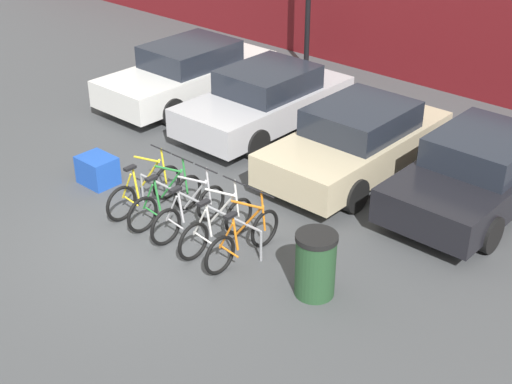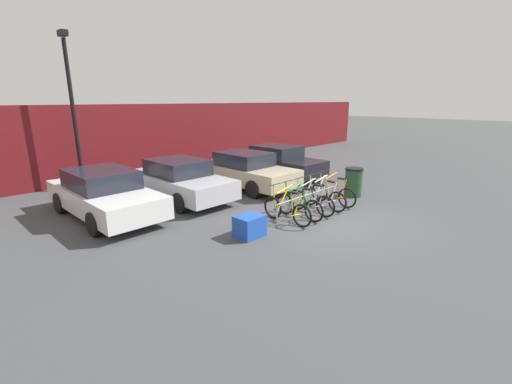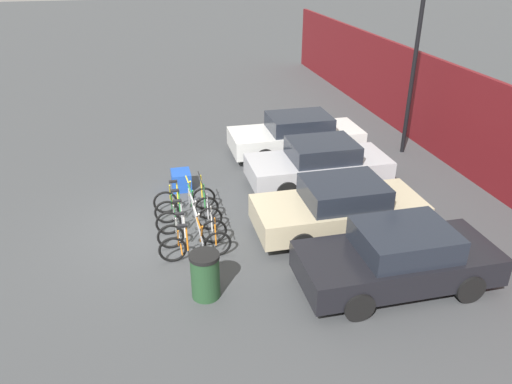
% 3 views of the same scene
% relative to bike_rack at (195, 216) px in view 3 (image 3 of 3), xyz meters
% --- Properties ---
extents(ground_plane, '(120.00, 120.00, 0.00)m').
position_rel_bike_rack_xyz_m(ground_plane, '(-0.32, -0.68, -0.47)').
color(ground_plane, '#424447').
extents(hoarding_wall, '(36.00, 0.16, 3.18)m').
position_rel_bike_rack_xyz_m(hoarding_wall, '(-0.32, 8.82, 1.12)').
color(hoarding_wall, maroon).
rests_on(hoarding_wall, ground).
extents(bike_rack, '(2.94, 0.04, 0.57)m').
position_rel_bike_rack_xyz_m(bike_rack, '(0.00, 0.00, 0.00)').
color(bike_rack, gray).
rests_on(bike_rack, ground).
extents(bicycle_yellow, '(0.68, 1.71, 1.05)m').
position_rel_bike_rack_xyz_m(bicycle_yellow, '(-1.20, -0.15, -0.10)').
color(bicycle_yellow, black).
rests_on(bicycle_yellow, ground).
extents(bicycle_green, '(0.68, 1.71, 1.05)m').
position_rel_bike_rack_xyz_m(bicycle_green, '(-0.64, -0.15, -0.10)').
color(bicycle_green, black).
rests_on(bicycle_green, ground).
extents(bicycle_silver, '(0.68, 1.71, 1.05)m').
position_rel_bike_rack_xyz_m(bicycle_silver, '(-0.05, -0.15, -0.10)').
color(bicycle_silver, black).
rests_on(bicycle_silver, ground).
extents(bicycle_white, '(0.68, 1.71, 1.05)m').
position_rel_bike_rack_xyz_m(bicycle_white, '(0.61, -0.15, -0.10)').
color(bicycle_white, black).
rests_on(bicycle_white, ground).
extents(bicycle_orange, '(0.68, 1.71, 1.05)m').
position_rel_bike_rack_xyz_m(bicycle_orange, '(1.20, -0.15, -0.10)').
color(bicycle_orange, black).
rests_on(bicycle_orange, ground).
extents(car_white, '(1.91, 4.53, 1.40)m').
position_rel_bike_rack_xyz_m(car_white, '(-4.52, 4.08, 0.22)').
color(car_white, silver).
rests_on(car_white, ground).
extents(car_silver, '(1.91, 4.22, 1.40)m').
position_rel_bike_rack_xyz_m(car_silver, '(-1.95, 3.99, 0.22)').
color(car_silver, '#B7B7BC').
rests_on(car_silver, ground).
extents(car_beige, '(1.91, 4.25, 1.40)m').
position_rel_bike_rack_xyz_m(car_beige, '(0.79, 3.56, 0.22)').
color(car_beige, '#C1B28E').
rests_on(car_beige, ground).
extents(car_black, '(1.91, 4.23, 1.40)m').
position_rel_bike_rack_xyz_m(car_black, '(3.17, 3.94, 0.22)').
color(car_black, black).
rests_on(car_black, ground).
extents(lamp_post, '(0.24, 0.44, 5.69)m').
position_rel_bike_rack_xyz_m(lamp_post, '(-3.82, 7.83, 2.72)').
color(lamp_post, black).
rests_on(lamp_post, ground).
extents(trash_bin, '(0.63, 0.63, 1.03)m').
position_rel_bike_rack_xyz_m(trash_bin, '(2.61, -0.11, 0.04)').
color(trash_bin, '#234728').
rests_on(trash_bin, ground).
extents(cargo_crate, '(0.70, 0.56, 0.55)m').
position_rel_bike_rack_xyz_m(cargo_crate, '(-2.64, -0.11, -0.20)').
color(cargo_crate, blue).
rests_on(cargo_crate, ground).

